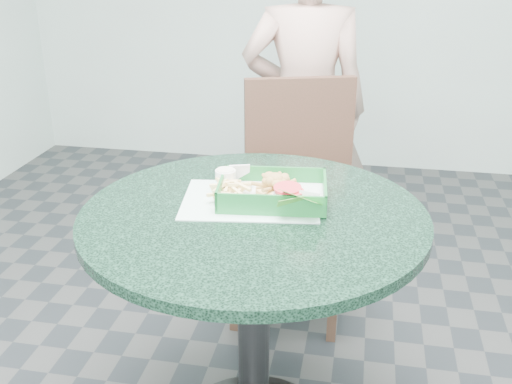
% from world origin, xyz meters
% --- Properties ---
extents(cafe_table, '(0.92, 0.92, 0.75)m').
position_xyz_m(cafe_table, '(0.00, 0.00, 0.58)').
color(cafe_table, '#29292A').
rests_on(cafe_table, floor).
extents(dining_chair, '(0.44, 0.44, 0.93)m').
position_xyz_m(dining_chair, '(0.01, 0.80, 0.53)').
color(dining_chair, '#3A2013').
rests_on(dining_chair, floor).
extents(diner_person, '(0.58, 0.42, 1.47)m').
position_xyz_m(diner_person, '(0.01, 1.10, 0.74)').
color(diner_person, tan).
rests_on(diner_person, floor).
extents(placemat, '(0.40, 0.32, 0.00)m').
position_xyz_m(placemat, '(-0.02, 0.07, 0.75)').
color(placemat, silver).
rests_on(placemat, cafe_table).
extents(food_basket, '(0.29, 0.21, 0.06)m').
position_xyz_m(food_basket, '(0.04, 0.08, 0.77)').
color(food_basket, '#176E2E').
rests_on(food_basket, placemat).
extents(crab_sandwich, '(0.11, 0.11, 0.07)m').
position_xyz_m(crab_sandwich, '(0.05, 0.08, 0.80)').
color(crab_sandwich, tan).
rests_on(crab_sandwich, food_basket).
extents(fries_pile, '(0.12, 0.13, 0.04)m').
position_xyz_m(fries_pile, '(-0.08, 0.09, 0.79)').
color(fries_pile, '#FFDA8A').
rests_on(fries_pile, food_basket).
extents(sauce_ramekin, '(0.06, 0.06, 0.03)m').
position_xyz_m(sauce_ramekin, '(-0.10, 0.13, 0.80)').
color(sauce_ramekin, white).
rests_on(sauce_ramekin, food_basket).
extents(garnish_cup, '(0.13, 0.13, 0.05)m').
position_xyz_m(garnish_cup, '(0.09, 0.01, 0.79)').
color(garnish_cup, silver).
rests_on(garnish_cup, food_basket).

